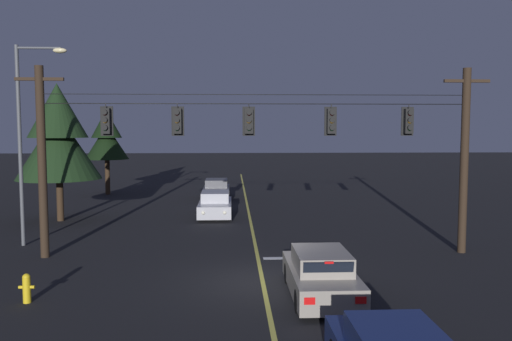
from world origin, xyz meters
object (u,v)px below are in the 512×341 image
(fire_hydrant, at_px, (27,287))
(car_oncoming_trailing, at_px, (217,190))
(traffic_light_left_inner, at_px, (177,121))
(tree_verge_far, at_px, (107,137))
(street_lamp_corner, at_px, (27,127))
(traffic_light_right_inner, at_px, (331,121))
(traffic_light_centre, at_px, (249,121))
(car_waiting_near_lane, at_px, (321,275))
(traffic_light_rightmost, at_px, (409,121))
(tree_verge_near, at_px, (58,136))
(traffic_light_leftmost, at_px, (106,121))
(car_oncoming_lead, at_px, (215,205))

(fire_hydrant, bearing_deg, car_oncoming_trailing, 77.60)
(traffic_light_left_inner, distance_m, tree_verge_far, 20.54)
(street_lamp_corner, bearing_deg, traffic_light_left_inner, -17.91)
(traffic_light_right_inner, height_order, street_lamp_corner, street_lamp_corner)
(traffic_light_centre, bearing_deg, car_waiting_near_lane, -69.35)
(traffic_light_left_inner, relative_size, car_waiting_near_lane, 0.28)
(traffic_light_rightmost, distance_m, street_lamp_corner, 15.51)
(car_waiting_near_lane, height_order, car_oncoming_trailing, same)
(traffic_light_left_inner, relative_size, traffic_light_rightmost, 1.00)
(traffic_light_right_inner, bearing_deg, car_waiting_near_lane, -103.82)
(traffic_light_rightmost, height_order, tree_verge_near, tree_verge_near)
(traffic_light_left_inner, height_order, street_lamp_corner, street_lamp_corner)
(car_oncoming_trailing, bearing_deg, street_lamp_corner, -117.71)
(traffic_light_left_inner, distance_m, street_lamp_corner, 6.77)
(traffic_light_left_inner, distance_m, traffic_light_centre, 2.72)
(traffic_light_left_inner, relative_size, fire_hydrant, 1.45)
(traffic_light_centre, xyz_separation_m, car_oncoming_trailing, (-1.74, 16.19, -4.56))
(traffic_light_right_inner, xyz_separation_m, car_oncoming_trailing, (-4.92, 16.19, -4.56))
(traffic_light_leftmost, distance_m, tree_verge_near, 9.13)
(traffic_light_centre, height_order, tree_verge_near, tree_verge_near)
(traffic_light_left_inner, relative_size, tree_verge_far, 0.19)
(traffic_light_right_inner, height_order, car_oncoming_lead, traffic_light_right_inner)
(car_oncoming_lead, bearing_deg, traffic_light_rightmost, -48.96)
(traffic_light_left_inner, bearing_deg, car_oncoming_trailing, 86.55)
(traffic_light_right_inner, bearing_deg, car_oncoming_trailing, 106.90)
(car_oncoming_trailing, xyz_separation_m, tree_verge_near, (-8.09, -8.24, 3.88))
(traffic_light_leftmost, relative_size, car_oncoming_lead, 0.28)
(traffic_light_right_inner, relative_size, traffic_light_rightmost, 1.00)
(traffic_light_left_inner, bearing_deg, tree_verge_near, 131.82)
(tree_verge_far, bearing_deg, traffic_light_rightmost, -49.80)
(traffic_light_centre, distance_m, fire_hydrant, 9.58)
(fire_hydrant, bearing_deg, tree_verge_near, 104.38)
(street_lamp_corner, height_order, tree_verge_near, street_lamp_corner)
(traffic_light_centre, distance_m, traffic_light_rightmost, 6.21)
(car_waiting_near_lane, bearing_deg, car_oncoming_lead, 104.05)
(traffic_light_left_inner, bearing_deg, car_waiting_near_lane, -47.71)
(car_oncoming_lead, relative_size, fire_hydrant, 5.26)
(traffic_light_rightmost, bearing_deg, car_oncoming_lead, 131.04)
(car_oncoming_lead, relative_size, street_lamp_corner, 0.53)
(traffic_light_leftmost, xyz_separation_m, traffic_light_centre, (5.40, 0.00, 0.00))
(traffic_light_rightmost, height_order, tree_verge_far, tree_verge_far)
(traffic_light_left_inner, xyz_separation_m, tree_verge_far, (-7.29, 19.19, -0.91))
(traffic_light_leftmost, relative_size, tree_verge_far, 0.19)
(traffic_light_left_inner, xyz_separation_m, car_oncoming_trailing, (0.98, 16.19, -4.56))
(traffic_light_left_inner, relative_size, car_oncoming_trailing, 0.28)
(car_waiting_near_lane, xyz_separation_m, tree_verge_far, (-11.93, 24.29, 3.65))
(fire_hydrant, bearing_deg, traffic_light_leftmost, 78.65)
(traffic_light_leftmost, relative_size, car_oncoming_trailing, 0.28)
(traffic_light_centre, relative_size, street_lamp_corner, 0.15)
(car_waiting_near_lane, height_order, tree_verge_far, tree_verge_far)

